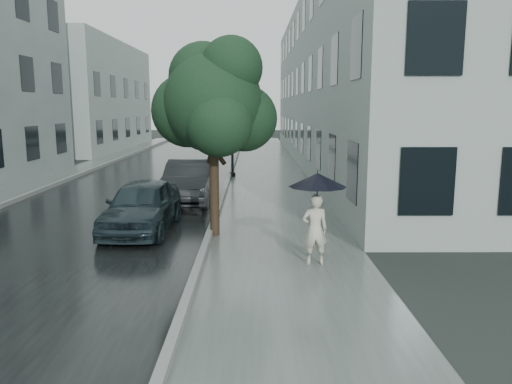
{
  "coord_description": "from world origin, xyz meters",
  "views": [
    {
      "loc": [
        -0.47,
        -9.21,
        3.21
      ],
      "look_at": [
        -0.42,
        1.88,
        1.3
      ],
      "focal_mm": 35.0,
      "sensor_mm": 36.0,
      "label": 1
    }
  ],
  "objects_px": {
    "pedestrian": "(315,229)",
    "car_near": "(142,206)",
    "lamp_post": "(229,111)",
    "car_far": "(190,181)",
    "street_tree": "(213,102)"
  },
  "relations": [
    {
      "from": "pedestrian",
      "to": "car_near",
      "type": "relative_size",
      "value": 0.37
    },
    {
      "from": "street_tree",
      "to": "car_near",
      "type": "bearing_deg",
      "value": 169.23
    },
    {
      "from": "pedestrian",
      "to": "car_near",
      "type": "distance_m",
      "value": 5.0
    },
    {
      "from": "lamp_post",
      "to": "car_far",
      "type": "distance_m",
      "value": 6.68
    },
    {
      "from": "pedestrian",
      "to": "street_tree",
      "type": "bearing_deg",
      "value": -53.21
    },
    {
      "from": "lamp_post",
      "to": "car_near",
      "type": "xyz_separation_m",
      "value": [
        -1.77,
        -10.24,
        -2.34
      ]
    },
    {
      "from": "pedestrian",
      "to": "street_tree",
      "type": "xyz_separation_m",
      "value": [
        -2.22,
        2.45,
        2.58
      ]
    },
    {
      "from": "car_near",
      "to": "car_far",
      "type": "xyz_separation_m",
      "value": [
        0.72,
        4.06,
        0.04
      ]
    },
    {
      "from": "pedestrian",
      "to": "street_tree",
      "type": "distance_m",
      "value": 4.19
    },
    {
      "from": "street_tree",
      "to": "lamp_post",
      "type": "bearing_deg",
      "value": 90.77
    },
    {
      "from": "lamp_post",
      "to": "car_far",
      "type": "relative_size",
      "value": 1.23
    },
    {
      "from": "pedestrian",
      "to": "car_far",
      "type": "xyz_separation_m",
      "value": [
        -3.41,
        6.87,
        -0.03
      ]
    },
    {
      "from": "car_near",
      "to": "street_tree",
      "type": "bearing_deg",
      "value": -9.34
    },
    {
      "from": "car_far",
      "to": "street_tree",
      "type": "bearing_deg",
      "value": -74.16
    },
    {
      "from": "car_near",
      "to": "car_far",
      "type": "height_order",
      "value": "car_far"
    }
  ]
}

